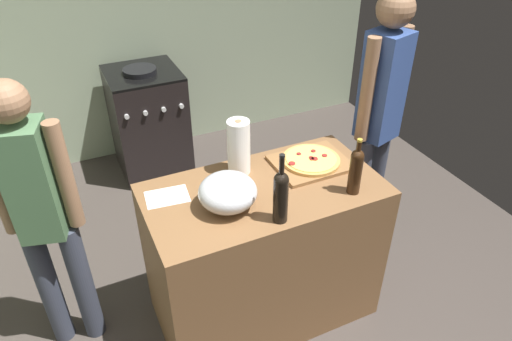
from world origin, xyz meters
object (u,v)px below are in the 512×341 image
(mixing_bowl, at_px, (228,192))
(stove, at_px, (149,121))
(paper_towel_roll, at_px, (239,147))
(person_in_red, at_px, (378,114))
(person_in_stripes, at_px, (42,213))
(wine_bottle_clear, at_px, (281,194))
(wine_bottle_dark, at_px, (356,169))
(pizza, at_px, (311,160))

(mixing_bowl, bearing_deg, stove, 89.04)
(paper_towel_roll, relative_size, person_in_red, 0.17)
(person_in_stripes, xyz_separation_m, person_in_red, (1.93, -0.02, 0.12))
(wine_bottle_clear, bearing_deg, stove, 94.06)
(wine_bottle_dark, bearing_deg, person_in_stripes, 161.01)
(wine_bottle_clear, bearing_deg, person_in_stripes, 151.91)
(pizza, xyz_separation_m, person_in_stripes, (-1.37, 0.19, -0.04))
(paper_towel_roll, relative_size, stove, 0.33)
(person_in_red, bearing_deg, person_in_stripes, 179.34)
(wine_bottle_clear, height_order, wine_bottle_dark, wine_bottle_clear)
(pizza, xyz_separation_m, stove, (-0.52, 1.74, -0.49))
(pizza, height_order, wine_bottle_clear, wine_bottle_clear)
(person_in_stripes, distance_m, person_in_red, 1.93)
(stove, height_order, person_in_stripes, person_in_stripes)
(person_in_red, bearing_deg, paper_towel_roll, -176.37)
(mixing_bowl, xyz_separation_m, paper_towel_roll, (0.17, 0.26, 0.06))
(wine_bottle_clear, bearing_deg, paper_towel_roll, 91.37)
(wine_bottle_dark, xyz_separation_m, person_in_stripes, (-1.43, 0.49, -0.14))
(pizza, relative_size, stove, 0.34)
(wine_bottle_dark, distance_m, stove, 2.21)
(pizza, relative_size, mixing_bowl, 1.12)
(pizza, relative_size, wine_bottle_clear, 0.88)
(wine_bottle_dark, bearing_deg, stove, 105.82)
(paper_towel_roll, xyz_separation_m, wine_bottle_dark, (0.44, -0.41, -0.01))
(stove, bearing_deg, wine_bottle_dark, -74.18)
(wine_bottle_dark, height_order, person_in_red, person_in_red)
(paper_towel_roll, distance_m, person_in_stripes, 1.00)
(pizza, bearing_deg, wine_bottle_clear, -136.85)
(stove, bearing_deg, person_in_stripes, -118.62)
(mixing_bowl, bearing_deg, person_in_stripes, 157.36)
(paper_towel_roll, bearing_deg, person_in_red, 3.63)
(pizza, height_order, wine_bottle_dark, wine_bottle_dark)
(stove, xyz_separation_m, person_in_stripes, (-0.85, -1.56, 0.44))
(pizza, xyz_separation_m, wine_bottle_dark, (0.06, -0.31, 0.10))
(person_in_stripes, bearing_deg, pizza, -7.80)
(person_in_red, bearing_deg, wine_bottle_clear, -151.25)
(mixing_bowl, distance_m, paper_towel_roll, 0.32)
(pizza, bearing_deg, paper_towel_roll, 164.50)
(mixing_bowl, xyz_separation_m, stove, (0.03, 1.90, -0.54))
(person_in_stripes, bearing_deg, mixing_bowl, -22.64)
(pizza, xyz_separation_m, paper_towel_roll, (-0.38, 0.11, 0.12))
(mixing_bowl, relative_size, wine_bottle_clear, 0.79)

